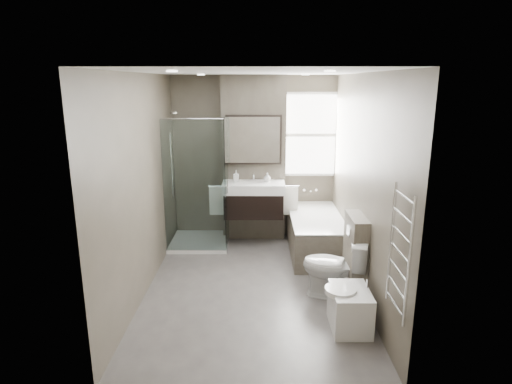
{
  "coord_description": "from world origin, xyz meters",
  "views": [
    {
      "loc": [
        0.06,
        -4.93,
        2.5
      ],
      "look_at": [
        0.04,
        0.15,
        1.18
      ],
      "focal_mm": 30.0,
      "sensor_mm": 36.0,
      "label": 1
    }
  ],
  "objects_px": {
    "bathtub": "(315,232)",
    "bidet": "(349,308)",
    "vanity": "(254,199)",
    "toilet": "(335,267)"
  },
  "relations": [
    {
      "from": "bathtub",
      "to": "bidet",
      "type": "xyz_separation_m",
      "value": [
        0.09,
        -2.04,
        -0.09
      ]
    },
    {
      "from": "vanity",
      "to": "toilet",
      "type": "xyz_separation_m",
      "value": [
        0.97,
        -1.71,
        -0.35
      ]
    },
    {
      "from": "vanity",
      "to": "bidet",
      "type": "height_order",
      "value": "vanity"
    },
    {
      "from": "toilet",
      "to": "bathtub",
      "type": "bearing_deg",
      "value": -158.38
    },
    {
      "from": "bathtub",
      "to": "bidet",
      "type": "height_order",
      "value": "bathtub"
    },
    {
      "from": "bathtub",
      "to": "toilet",
      "type": "distance_m",
      "value": 1.39
    },
    {
      "from": "bathtub",
      "to": "bidet",
      "type": "distance_m",
      "value": 2.05
    },
    {
      "from": "bathtub",
      "to": "toilet",
      "type": "bearing_deg",
      "value": -88.14
    },
    {
      "from": "vanity",
      "to": "bidet",
      "type": "relative_size",
      "value": 1.72
    },
    {
      "from": "toilet",
      "to": "bidet",
      "type": "xyz_separation_m",
      "value": [
        0.04,
        -0.66,
        -0.16
      ]
    }
  ]
}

